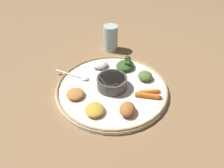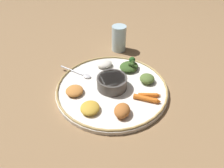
% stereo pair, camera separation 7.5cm
% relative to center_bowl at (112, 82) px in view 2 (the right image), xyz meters
% --- Properties ---
extents(ground_plane, '(2.40, 2.40, 0.00)m').
position_rel_center_bowl_xyz_m(ground_plane, '(0.00, 0.00, -0.04)').
color(ground_plane, olive).
extents(platter, '(0.41, 0.41, 0.01)m').
position_rel_center_bowl_xyz_m(platter, '(0.00, 0.00, -0.03)').
color(platter, white).
rests_on(platter, ground_plane).
extents(platter_rim, '(0.41, 0.41, 0.01)m').
position_rel_center_bowl_xyz_m(platter_rim, '(0.00, 0.00, -0.02)').
color(platter_rim, tan).
rests_on(platter_rim, platter).
extents(center_bowl, '(0.11, 0.11, 0.04)m').
position_rel_center_bowl_xyz_m(center_bowl, '(0.00, 0.00, 0.00)').
color(center_bowl, '#4C4742').
rests_on(center_bowl, platter).
extents(spoon, '(0.08, 0.14, 0.01)m').
position_rel_center_bowl_xyz_m(spoon, '(-0.07, -0.13, -0.02)').
color(spoon, silver).
rests_on(spoon, platter).
extents(greens_pile, '(0.11, 0.11, 0.05)m').
position_rel_center_bowl_xyz_m(greens_pile, '(-0.12, 0.06, -0.01)').
color(greens_pile, '#385623').
rests_on(greens_pile, platter).
extents(carrot_near_spoon, '(0.04, 0.10, 0.02)m').
position_rel_center_bowl_xyz_m(carrot_near_spoon, '(0.06, 0.12, -0.02)').
color(carrot_near_spoon, orange).
rests_on(carrot_near_spoon, platter).
extents(carrot_outer, '(0.02, 0.08, 0.01)m').
position_rel_center_bowl_xyz_m(carrot_outer, '(0.04, 0.13, -0.02)').
color(carrot_outer, orange).
rests_on(carrot_outer, platter).
extents(mound_squash, '(0.07, 0.07, 0.02)m').
position_rel_center_bowl_xyz_m(mound_squash, '(0.04, -0.13, -0.01)').
color(mound_squash, '#C67A38').
rests_on(mound_squash, platter).
extents(mound_rice_white, '(0.07, 0.08, 0.02)m').
position_rel_center_bowl_xyz_m(mound_rice_white, '(-0.13, -0.04, -0.01)').
color(mound_rice_white, silver).
rests_on(mound_rice_white, platter).
extents(mound_chickpea, '(0.07, 0.06, 0.03)m').
position_rel_center_bowl_xyz_m(mound_chickpea, '(0.13, 0.04, -0.01)').
color(mound_chickpea, '#B2662D').
rests_on(mound_chickpea, platter).
extents(mound_lentil_yellow, '(0.07, 0.07, 0.02)m').
position_rel_center_bowl_xyz_m(mound_lentil_yellow, '(0.12, -0.06, -0.01)').
color(mound_lentil_yellow, gold).
rests_on(mound_lentil_yellow, platter).
extents(mound_collards, '(0.07, 0.07, 0.03)m').
position_rel_center_bowl_xyz_m(mound_collards, '(-0.04, 0.13, -0.01)').
color(mound_collards, '#567033').
rests_on(mound_collards, platter).
extents(drinking_glass, '(0.07, 0.07, 0.12)m').
position_rel_center_bowl_xyz_m(drinking_glass, '(-0.30, 0.01, 0.01)').
color(drinking_glass, silver).
rests_on(drinking_glass, ground_plane).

